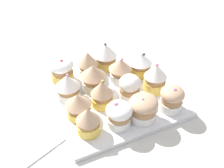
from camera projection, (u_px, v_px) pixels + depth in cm
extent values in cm
cube|color=beige|center=(112.00, 101.00, 71.37)|extent=(180.00, 180.00, 3.00)
cube|color=silver|center=(112.00, 95.00, 70.04)|extent=(30.83, 30.83, 1.20)
cylinder|color=#EFC651|center=(89.00, 127.00, 58.80)|extent=(5.23, 5.23, 2.54)
cylinder|color=#AD7F51|center=(88.00, 122.00, 57.66)|extent=(4.80, 4.80, 1.07)
cone|color=tan|center=(88.00, 115.00, 56.31)|extent=(5.29, 5.29, 3.20)
cylinder|color=white|center=(119.00, 121.00, 60.50)|extent=(5.39, 5.39, 2.26)
cylinder|color=#AD7F51|center=(119.00, 115.00, 59.39)|extent=(4.94, 4.94, 1.26)
ellipsoid|color=white|center=(119.00, 110.00, 58.38)|extent=(5.95, 5.95, 3.25)
sphere|color=pink|center=(116.00, 105.00, 57.67)|extent=(1.15, 1.15, 1.15)
cylinder|color=white|center=(143.00, 114.00, 62.05)|extent=(6.17, 6.17, 2.29)
cylinder|color=#AD7F51|center=(143.00, 109.00, 60.87)|extent=(5.74, 5.74, 1.45)
ellipsoid|color=tan|center=(144.00, 103.00, 59.79)|extent=(6.64, 6.64, 3.28)
sphere|color=pink|center=(143.00, 99.00, 58.49)|extent=(0.63, 0.63, 0.63)
cylinder|color=white|center=(170.00, 105.00, 64.48)|extent=(5.40, 5.40, 2.32)
cylinder|color=#AD7F51|center=(171.00, 99.00, 63.30)|extent=(4.89, 4.89, 1.41)
ellipsoid|color=tan|center=(172.00, 94.00, 62.22)|extent=(5.72, 5.72, 3.37)
sphere|color=pink|center=(175.00, 90.00, 60.89)|extent=(0.89, 0.89, 0.89)
cylinder|color=#EFC651|center=(79.00, 112.00, 62.60)|extent=(5.52, 5.52, 2.25)
cylinder|color=#AD7F51|center=(78.00, 107.00, 61.46)|extent=(5.01, 5.01, 1.35)
cone|color=tan|center=(77.00, 100.00, 60.13)|extent=(6.10, 6.10, 2.86)
cylinder|color=#EFC651|center=(102.00, 101.00, 65.60)|extent=(5.31, 5.31, 2.29)
cylinder|color=#AD7F51|center=(102.00, 95.00, 64.46)|extent=(4.69, 4.69, 1.32)
cone|color=tan|center=(102.00, 88.00, 62.97)|extent=(5.43, 5.43, 3.39)
sphere|color=#EAD64C|center=(103.00, 81.00, 62.42)|extent=(0.60, 0.60, 0.60)
cylinder|color=white|center=(129.00, 94.00, 67.54)|extent=(5.23, 5.23, 2.21)
cylinder|color=#AD7F51|center=(129.00, 89.00, 66.45)|extent=(5.01, 5.01, 1.25)
ellipsoid|color=white|center=(130.00, 83.00, 65.23)|extent=(5.31, 5.31, 4.33)
cylinder|color=#EFC651|center=(154.00, 85.00, 69.98)|extent=(5.70, 5.70, 2.80)
cylinder|color=#AD7F51|center=(155.00, 79.00, 68.63)|extent=(5.31, 5.31, 1.47)
cone|color=white|center=(156.00, 71.00, 67.04)|extent=(5.83, 5.83, 3.57)
sphere|color=pink|center=(157.00, 65.00, 66.06)|extent=(0.88, 0.88, 0.88)
cylinder|color=white|center=(69.00, 94.00, 67.76)|extent=(5.95, 5.95, 2.26)
cylinder|color=#AD7F51|center=(68.00, 88.00, 66.66)|extent=(5.64, 5.64, 1.20)
cone|color=white|center=(67.00, 81.00, 65.23)|extent=(6.18, 6.18, 3.32)
sphere|color=pink|center=(67.00, 75.00, 64.56)|extent=(0.72, 0.72, 0.72)
cylinder|color=white|center=(94.00, 85.00, 69.96)|extent=(6.05, 6.05, 2.78)
cylinder|color=#AD7F51|center=(93.00, 79.00, 68.58)|extent=(5.39, 5.39, 1.58)
cone|color=tan|center=(93.00, 71.00, 67.07)|extent=(6.71, 6.71, 3.20)
cylinder|color=white|center=(120.00, 77.00, 73.06)|extent=(5.55, 5.55, 2.38)
cylinder|color=#AD7F51|center=(120.00, 71.00, 71.83)|extent=(4.90, 4.90, 1.48)
cone|color=tan|center=(120.00, 64.00, 70.43)|extent=(6.21, 6.21, 2.96)
sphere|color=pink|center=(122.00, 59.00, 69.79)|extent=(0.79, 0.79, 0.79)
cylinder|color=#EFC651|center=(140.00, 70.00, 75.23)|extent=(5.99, 5.99, 2.65)
cylinder|color=#AD7F51|center=(140.00, 64.00, 73.97)|extent=(5.49, 5.49, 1.31)
cone|color=white|center=(141.00, 58.00, 72.65)|extent=(6.58, 6.58, 2.89)
sphere|color=#333338|center=(144.00, 54.00, 71.58)|extent=(0.77, 0.77, 0.77)
cylinder|color=#EFC651|center=(63.00, 76.00, 73.03)|extent=(6.05, 6.05, 2.69)
cylinder|color=#AD7F51|center=(62.00, 70.00, 71.77)|extent=(5.52, 5.52, 1.30)
ellipsoid|color=white|center=(61.00, 65.00, 70.72)|extent=(6.48, 6.48, 3.40)
sphere|color=red|center=(61.00, 61.00, 69.41)|extent=(0.88, 0.88, 0.88)
cylinder|color=white|center=(89.00, 71.00, 74.99)|extent=(5.34, 5.34, 2.44)
cylinder|color=#AD7F51|center=(88.00, 66.00, 73.84)|extent=(4.90, 4.90, 1.20)
cone|color=tan|center=(88.00, 58.00, 72.30)|extent=(5.63, 5.63, 3.68)
cylinder|color=#EFC651|center=(106.00, 64.00, 77.60)|extent=(5.93, 5.93, 2.76)
cylinder|color=#AD7F51|center=(106.00, 58.00, 76.30)|extent=(5.49, 5.49, 1.35)
cone|color=white|center=(106.00, 50.00, 74.69)|extent=(6.28, 6.28, 3.75)
sphere|color=#333338|center=(105.00, 44.00, 73.60)|extent=(0.71, 0.71, 0.71)
cube|color=white|center=(30.00, 137.00, 59.41)|extent=(14.67, 15.35, 0.60)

